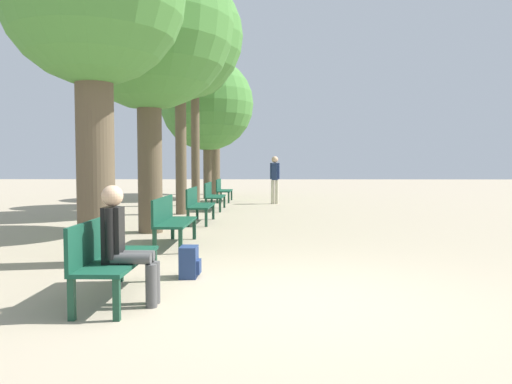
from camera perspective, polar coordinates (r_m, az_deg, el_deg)
name	(u,v)px	position (r m, az deg, el deg)	size (l,w,h in m)	color
ground_plane	(290,300)	(5.30, 3.96, -12.19)	(80.00, 80.00, 0.00)	tan
bench_row_0	(109,253)	(5.46, -16.40, -6.68)	(0.50, 1.59, 0.84)	#144733
bench_row_1	(171,218)	(8.67, -9.74, -2.95)	(0.50, 1.59, 0.84)	#144733
bench_row_2	(197,203)	(11.95, -6.71, -1.23)	(0.50, 1.59, 0.84)	#144733
bench_row_3	(212,194)	(15.25, -5.00, -0.26)	(0.50, 1.59, 0.84)	#144733
bench_row_4	(222,189)	(18.56, -3.89, 0.37)	(0.50, 1.59, 0.84)	#144733
tree_row_1	(148,26)	(10.78, -12.21, 18.05)	(3.45, 3.45, 5.95)	brown
tree_row_2	(180,37)	(14.49, -8.69, 17.10)	(3.47, 3.47, 6.65)	brown
tree_row_3	(195,61)	(17.22, -7.01, 14.68)	(2.52, 2.52, 6.15)	brown
tree_row_4	(207,104)	(20.37, -5.62, 9.94)	(3.72, 3.72, 5.66)	brown
tree_row_5	(215,103)	(23.37, -4.74, 10.08)	(2.52, 2.52, 5.57)	brown
person_seated	(124,242)	(5.13, -14.86, -5.50)	(0.56, 0.32, 1.20)	#4C4C4C
backpack	(189,262)	(6.29, -7.62, -7.95)	(0.25, 0.29, 0.39)	navy
pedestrian_near	(275,177)	(17.52, 2.17, 1.77)	(0.34, 0.26, 1.67)	beige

